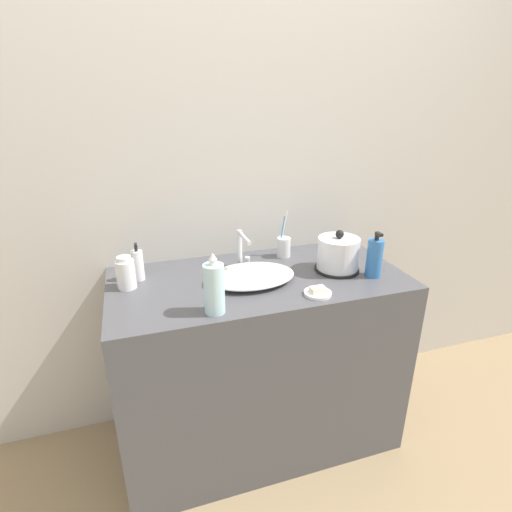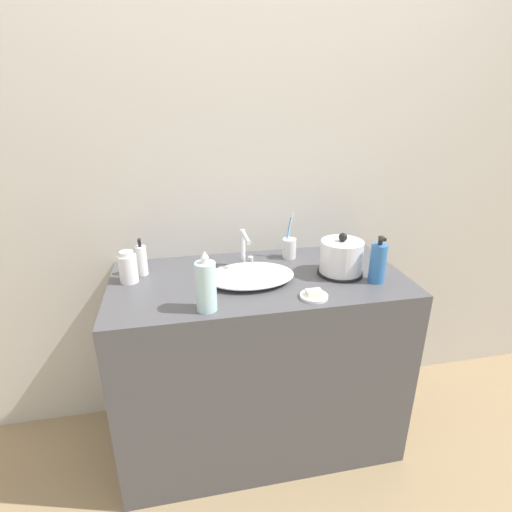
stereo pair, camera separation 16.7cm
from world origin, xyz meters
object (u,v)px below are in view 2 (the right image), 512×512
(electric_kettle, at_px, (341,259))
(lotion_bottle, at_px, (142,260))
(shampoo_bottle, at_px, (378,263))
(hand_cream_bottle, at_px, (128,268))
(mouthwash_bottle, at_px, (206,286))
(faucet, at_px, (245,247))
(toothbrush_cup, at_px, (289,248))

(electric_kettle, xyz_separation_m, lotion_bottle, (-0.84, 0.17, -0.00))
(shampoo_bottle, relative_size, hand_cream_bottle, 1.47)
(shampoo_bottle, distance_m, hand_cream_bottle, 1.03)
(mouthwash_bottle, bearing_deg, electric_kettle, 18.35)
(lotion_bottle, height_order, hand_cream_bottle, lotion_bottle)
(shampoo_bottle, bearing_deg, lotion_bottle, 164.41)
(faucet, height_order, hand_cream_bottle, faucet)
(electric_kettle, distance_m, shampoo_bottle, 0.16)
(toothbrush_cup, bearing_deg, shampoo_bottle, -49.04)
(faucet, bearing_deg, electric_kettle, -21.33)
(mouthwash_bottle, bearing_deg, hand_cream_bottle, 134.74)
(electric_kettle, height_order, toothbrush_cup, toothbrush_cup)
(toothbrush_cup, bearing_deg, electric_kettle, -53.71)
(faucet, height_order, toothbrush_cup, toothbrush_cup)
(lotion_bottle, bearing_deg, toothbrush_cup, 5.04)
(lotion_bottle, distance_m, mouthwash_bottle, 0.44)
(electric_kettle, bearing_deg, faucet, 158.67)
(toothbrush_cup, relative_size, hand_cream_bottle, 1.63)
(electric_kettle, height_order, hand_cream_bottle, electric_kettle)
(shampoo_bottle, bearing_deg, faucet, 153.55)
(toothbrush_cup, distance_m, shampoo_bottle, 0.43)
(lotion_bottle, bearing_deg, electric_kettle, -11.23)
(faucet, bearing_deg, mouthwash_bottle, -120.05)
(mouthwash_bottle, bearing_deg, lotion_bottle, 124.05)
(hand_cream_bottle, bearing_deg, faucet, 5.88)
(mouthwash_bottle, bearing_deg, toothbrush_cup, 44.68)
(faucet, distance_m, lotion_bottle, 0.45)
(hand_cream_bottle, bearing_deg, mouthwash_bottle, -45.26)
(electric_kettle, relative_size, mouthwash_bottle, 0.86)
(electric_kettle, bearing_deg, mouthwash_bottle, -161.65)
(hand_cream_bottle, bearing_deg, toothbrush_cup, 9.77)
(faucet, height_order, mouthwash_bottle, mouthwash_bottle)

